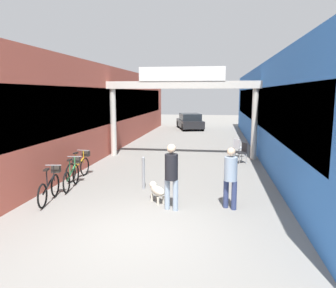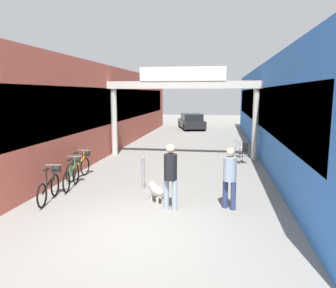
# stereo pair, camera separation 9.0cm
# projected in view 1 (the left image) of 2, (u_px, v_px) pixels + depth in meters

# --- Properties ---
(ground_plane) EXTENTS (80.00, 80.00, 0.00)m
(ground_plane) POSITION_uv_depth(u_px,v_px,m) (139.00, 233.00, 7.16)
(ground_plane) COLOR gray
(storefront_left) EXTENTS (3.00, 26.00, 4.35)m
(storefront_left) POSITION_uv_depth(u_px,v_px,m) (96.00, 108.00, 18.32)
(storefront_left) COLOR #B25142
(storefront_left) RESTS_ON ground_plane
(storefront_right) EXTENTS (3.00, 26.00, 4.35)m
(storefront_right) POSITION_uv_depth(u_px,v_px,m) (285.00, 110.00, 16.83)
(storefront_right) COLOR blue
(storefront_right) RESTS_ON ground_plane
(arcade_sign_gateway) EXTENTS (7.40, 0.47, 4.22)m
(arcade_sign_gateway) POSITION_uv_depth(u_px,v_px,m) (182.00, 94.00, 15.20)
(arcade_sign_gateway) COLOR beige
(arcade_sign_gateway) RESTS_ON ground_plane
(pedestrian_with_dog) EXTENTS (0.43, 0.43, 1.74)m
(pedestrian_with_dog) POSITION_uv_depth(u_px,v_px,m) (171.00, 173.00, 8.43)
(pedestrian_with_dog) COLOR #8C9EB2
(pedestrian_with_dog) RESTS_ON ground_plane
(pedestrian_companion) EXTENTS (0.47, 0.47, 1.63)m
(pedestrian_companion) POSITION_uv_depth(u_px,v_px,m) (231.00, 174.00, 8.53)
(pedestrian_companion) COLOR navy
(pedestrian_companion) RESTS_ON ground_plane
(dog_on_leash) EXTENTS (0.64, 0.73, 0.54)m
(dog_on_leash) POSITION_uv_depth(u_px,v_px,m) (157.00, 190.00, 9.16)
(dog_on_leash) COLOR beige
(dog_on_leash) RESTS_ON ground_plane
(bicycle_black_nearest) EXTENTS (0.46, 1.68, 0.98)m
(bicycle_black_nearest) POSITION_uv_depth(u_px,v_px,m) (50.00, 186.00, 9.24)
(bicycle_black_nearest) COLOR black
(bicycle_black_nearest) RESTS_ON ground_plane
(bicycle_green_second) EXTENTS (0.46, 1.68, 0.98)m
(bicycle_green_second) POSITION_uv_depth(u_px,v_px,m) (72.00, 174.00, 10.55)
(bicycle_green_second) COLOR black
(bicycle_green_second) RESTS_ON ground_plane
(bicycle_orange_third) EXTENTS (0.46, 1.69, 0.98)m
(bicycle_orange_third) POSITION_uv_depth(u_px,v_px,m) (79.00, 166.00, 11.73)
(bicycle_orange_third) COLOR black
(bicycle_orange_third) RESTS_ON ground_plane
(bollard_post_metal) EXTENTS (0.10, 0.10, 1.04)m
(bollard_post_metal) POSITION_uv_depth(u_px,v_px,m) (143.00, 172.00, 10.40)
(bollard_post_metal) COLOR gray
(bollard_post_metal) RESTS_ON ground_plane
(cafe_chair_black_nearer) EXTENTS (0.55, 0.55, 0.89)m
(cafe_chair_black_nearer) POSITION_uv_depth(u_px,v_px,m) (242.00, 151.00, 14.24)
(cafe_chair_black_nearer) COLOR gray
(cafe_chair_black_nearer) RESTS_ON ground_plane
(cafe_chair_aluminium_farther) EXTENTS (0.57, 0.57, 0.89)m
(cafe_chair_aluminium_farther) POSITION_uv_depth(u_px,v_px,m) (238.00, 146.00, 15.49)
(cafe_chair_aluminium_farther) COLOR gray
(cafe_chair_aluminium_farther) RESTS_ON ground_plane
(parked_car_black) EXTENTS (2.72, 4.31, 1.33)m
(parked_car_black) POSITION_uv_depth(u_px,v_px,m) (190.00, 121.00, 27.86)
(parked_car_black) COLOR black
(parked_car_black) RESTS_ON ground_plane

